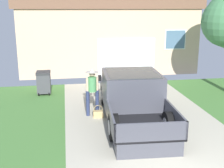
{
  "coord_description": "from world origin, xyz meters",
  "views": [
    {
      "loc": [
        -2.5,
        -5.45,
        3.77
      ],
      "look_at": [
        -0.97,
        4.04,
        1.24
      ],
      "focal_mm": 46.82,
      "sensor_mm": 36.0,
      "label": 1
    }
  ],
  "objects_px": {
    "house_with_garage": "(106,31)",
    "wheeled_trash_bin": "(44,82)",
    "person_with_hat": "(92,88)",
    "pickup_truck": "(132,98)",
    "handbag": "(98,113)"
  },
  "relations": [
    {
      "from": "pickup_truck",
      "to": "handbag",
      "type": "height_order",
      "value": "pickup_truck"
    },
    {
      "from": "wheeled_trash_bin",
      "to": "house_with_garage",
      "type": "bearing_deg",
      "value": 56.85
    },
    {
      "from": "pickup_truck",
      "to": "handbag",
      "type": "distance_m",
      "value": 1.31
    },
    {
      "from": "house_with_garage",
      "to": "wheeled_trash_bin",
      "type": "xyz_separation_m",
      "value": [
        -3.56,
        -5.45,
        -1.76
      ]
    },
    {
      "from": "person_with_hat",
      "to": "handbag",
      "type": "relative_size",
      "value": 3.83
    },
    {
      "from": "handbag",
      "to": "house_with_garage",
      "type": "height_order",
      "value": "house_with_garage"
    },
    {
      "from": "pickup_truck",
      "to": "person_with_hat",
      "type": "distance_m",
      "value": 1.43
    },
    {
      "from": "pickup_truck",
      "to": "house_with_garage",
      "type": "distance_m",
      "value": 9.02
    },
    {
      "from": "handbag",
      "to": "house_with_garage",
      "type": "relative_size",
      "value": 0.04
    },
    {
      "from": "person_with_hat",
      "to": "house_with_garage",
      "type": "height_order",
      "value": "house_with_garage"
    },
    {
      "from": "pickup_truck",
      "to": "wheeled_trash_bin",
      "type": "relative_size",
      "value": 5.09
    },
    {
      "from": "handbag",
      "to": "wheeled_trash_bin",
      "type": "height_order",
      "value": "wheeled_trash_bin"
    },
    {
      "from": "pickup_truck",
      "to": "wheeled_trash_bin",
      "type": "xyz_separation_m",
      "value": [
        -3.22,
        3.42,
        -0.17
      ]
    },
    {
      "from": "pickup_truck",
      "to": "person_with_hat",
      "type": "xyz_separation_m",
      "value": [
        -1.33,
        0.44,
        0.29
      ]
    },
    {
      "from": "handbag",
      "to": "wheeled_trash_bin",
      "type": "bearing_deg",
      "value": 122.47
    }
  ]
}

